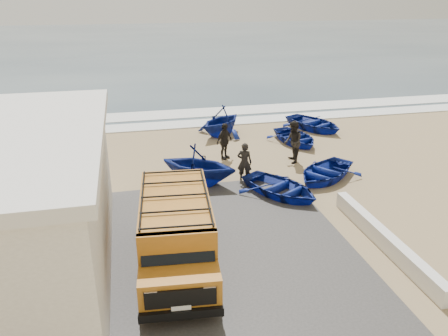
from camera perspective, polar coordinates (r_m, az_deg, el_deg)
ground at (r=15.78m, az=-1.56°, el=-6.71°), size 160.00×160.00×0.00m
slab at (r=13.85m, az=-8.18°, el=-11.36°), size 12.00×10.00×0.05m
ocean at (r=70.02m, az=-11.00°, el=15.61°), size 180.00×88.00×0.01m
surf_line at (r=26.79m, az=-6.66°, el=5.60°), size 180.00×1.60×0.06m
surf_wash at (r=29.19m, az=-7.23°, el=6.95°), size 180.00×2.20×0.04m
parapet at (r=14.97m, az=20.23°, el=-8.75°), size 0.35×6.00×0.55m
van at (r=12.81m, az=-6.26°, el=-8.11°), size 2.47×5.33×2.22m
boat_near_left at (r=17.50m, az=7.37°, el=-2.55°), size 3.86×4.19×0.71m
boat_near_right at (r=19.34m, az=13.00°, el=-0.46°), size 4.23×4.02×0.71m
boat_mid_left at (r=18.25m, az=-3.38°, el=0.45°), size 4.34×4.23×1.74m
boat_mid_right at (r=23.66m, az=9.31°, el=3.98°), size 2.91×3.65×0.68m
boat_far_left at (r=24.58m, az=-0.38°, el=6.20°), size 4.22×4.20×1.69m
boat_far_right at (r=26.25m, az=11.66°, el=5.75°), size 3.99×4.51×0.77m
fisherman_front at (r=18.50m, az=2.69°, el=0.75°), size 0.75×0.64×1.73m
fisherman_middle at (r=20.78m, az=8.99°, el=3.36°), size 0.92×1.10×2.01m
fisherman_back at (r=21.02m, az=0.04°, el=3.53°), size 1.09×0.98×1.78m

